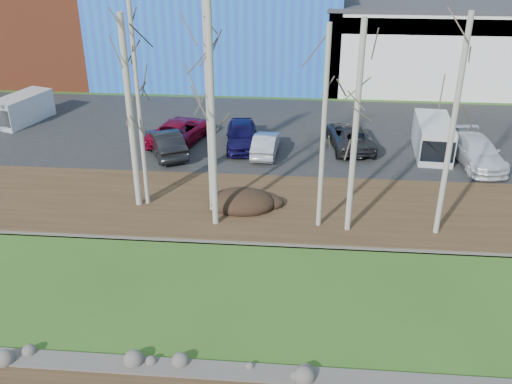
# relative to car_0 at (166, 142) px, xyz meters

# --- Properties ---
(near_bank_rocks) EXTENTS (80.00, 0.80, 0.50)m
(near_bank_rocks) POSITION_rel_car_0_xyz_m (6.77, -17.41, -0.90)
(near_bank_rocks) COLOR #47423D
(near_bank_rocks) RESTS_ON ground
(river) EXTENTS (80.00, 8.00, 0.90)m
(river) POSITION_rel_car_0_xyz_m (6.77, -13.31, -0.90)
(river) COLOR black
(river) RESTS_ON ground
(far_bank_rocks) EXTENTS (80.00, 0.80, 0.46)m
(far_bank_rocks) POSITION_rel_car_0_xyz_m (6.77, -9.21, -0.90)
(far_bank_rocks) COLOR #47423D
(far_bank_rocks) RESTS_ON ground
(far_bank) EXTENTS (80.00, 7.00, 0.15)m
(far_bank) POSITION_rel_car_0_xyz_m (6.77, -6.01, -0.83)
(far_bank) COLOR #382616
(far_bank) RESTS_ON ground
(parking_lot) EXTENTS (80.00, 14.00, 0.14)m
(parking_lot) POSITION_rel_car_0_xyz_m (6.77, 4.49, -0.83)
(parking_lot) COLOR black
(parking_lot) RESTS_ON ground
(building_brick) EXTENTS (16.32, 12.24, 7.80)m
(building_brick) POSITION_rel_car_0_xyz_m (-17.23, 18.49, 3.00)
(building_brick) COLOR brown
(building_brick) RESTS_ON ground
(building_blue) EXTENTS (20.40, 12.24, 8.30)m
(building_blue) POSITION_rel_car_0_xyz_m (0.77, 18.49, 3.25)
(building_blue) COLOR blue
(building_blue) RESTS_ON ground
(building_white) EXTENTS (18.36, 12.24, 6.80)m
(building_white) POSITION_rel_car_0_xyz_m (18.77, 18.48, 2.51)
(building_white) COLOR silver
(building_white) RESTS_ON ground
(dirt_mound) EXTENTS (3.28, 2.32, 0.64)m
(dirt_mound) POSITION_rel_car_0_xyz_m (5.27, -6.31, -0.43)
(dirt_mound) COLOR black
(dirt_mound) RESTS_ON far_bank
(birch_0) EXTENTS (0.20, 0.20, 9.78)m
(birch_0) POSITION_rel_car_0_xyz_m (0.51, -6.32, 4.14)
(birch_0) COLOR #A8A397
(birch_0) RESTS_ON far_bank
(birch_1) EXTENTS (0.31, 0.31, 9.29)m
(birch_1) POSITION_rel_car_0_xyz_m (0.10, -6.45, 3.89)
(birch_1) COLOR #A8A397
(birch_1) RESTS_ON far_bank
(birch_2) EXTENTS (0.28, 0.28, 10.45)m
(birch_2) POSITION_rel_car_0_xyz_m (4.20, -8.01, 4.47)
(birch_2) COLOR #A8A397
(birch_2) RESTS_ON far_bank
(birch_3) EXTENTS (0.20, 0.20, 10.17)m
(birch_3) POSITION_rel_car_0_xyz_m (3.82, -6.69, 4.33)
(birch_3) COLOR #A8A397
(birch_3) RESTS_ON far_bank
(birch_4) EXTENTS (0.22, 0.22, 9.24)m
(birch_4) POSITION_rel_car_0_xyz_m (9.02, -7.80, 3.87)
(birch_4) COLOR #A8A397
(birch_4) RESTS_ON far_bank
(birch_5) EXTENTS (0.26, 0.26, 9.50)m
(birch_5) POSITION_rel_car_0_xyz_m (10.34, -8.07, 4.00)
(birch_5) COLOR #A8A397
(birch_5) RESTS_ON far_bank
(birch_6) EXTENTS (0.24, 0.24, 9.79)m
(birch_6) POSITION_rel_car_0_xyz_m (14.36, -8.01, 4.14)
(birch_6) COLOR #A8A397
(birch_6) RESTS_ON far_bank
(car_0) EXTENTS (3.53, 4.86, 1.53)m
(car_0) POSITION_rel_car_0_xyz_m (0.00, 0.00, 0.00)
(car_0) COLOR black
(car_0) RESTS_ON parking_lot
(car_1) EXTENTS (3.85, 5.93, 1.52)m
(car_1) POSITION_rel_car_0_xyz_m (0.43, 2.05, -0.00)
(car_1) COLOR maroon
(car_1) RESTS_ON parking_lot
(car_2) EXTENTS (2.37, 4.82, 1.58)m
(car_2) POSITION_rel_car_0_xyz_m (4.40, 1.54, 0.03)
(car_2) COLOR #120D41
(car_2) RESTS_ON parking_lot
(car_3) EXTENTS (1.58, 3.99, 1.29)m
(car_3) POSITION_rel_car_0_xyz_m (5.95, 0.55, -0.12)
(car_3) COLOR #B8B7BA
(car_3) RESTS_ON parking_lot
(car_4) EXTENTS (3.07, 5.45, 1.44)m
(car_4) POSITION_rel_car_0_xyz_m (11.06, 2.08, -0.04)
(car_4) COLOR #28282A
(car_4) RESTS_ON parking_lot
(car_5) EXTENTS (2.79, 5.51, 1.53)m
(car_5) POSITION_rel_car_0_xyz_m (18.12, 0.07, 0.00)
(car_5) COLOR white
(car_5) RESTS_ON parking_lot
(van_white) EXTENTS (2.25, 4.76, 2.03)m
(van_white) POSITION_rel_car_0_xyz_m (15.88, 1.35, 0.25)
(van_white) COLOR white
(van_white) RESTS_ON parking_lot
(van_grey) EXTENTS (2.99, 4.64, 1.88)m
(van_grey) POSITION_rel_car_0_xyz_m (-11.14, 4.71, 0.18)
(van_grey) COLOR silver
(van_grey) RESTS_ON parking_lot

